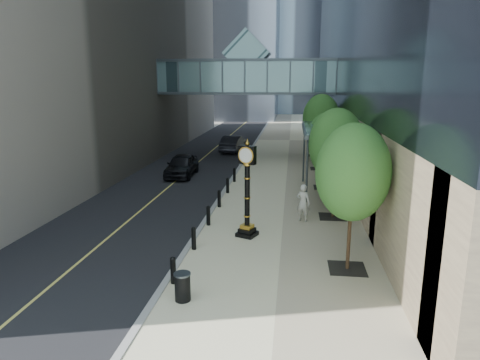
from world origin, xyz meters
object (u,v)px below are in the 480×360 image
street_clock (247,196)px  car_near (182,165)px  trash_bin (183,288)px  pedestrian (303,203)px  car_far (233,144)px

street_clock → car_near: 14.08m
street_clock → trash_bin: (-1.45, -6.27, -1.47)m
trash_bin → pedestrian: (4.07, 8.80, 0.52)m
pedestrian → car_far: (-6.68, 21.97, -0.18)m
trash_bin → car_far: size_ratio=0.18×
street_clock → car_far: 24.86m
trash_bin → car_near: bearing=104.7°
car_near → car_far: bearing=77.6°
car_near → trash_bin: bearing=-76.8°
street_clock → car_far: size_ratio=0.87×
street_clock → car_near: street_clock is taller
street_clock → pedestrian: bearing=66.6°
street_clock → pedestrian: street_clock is taller
trash_bin → car_near: car_near is taller
trash_bin → car_far: 30.88m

